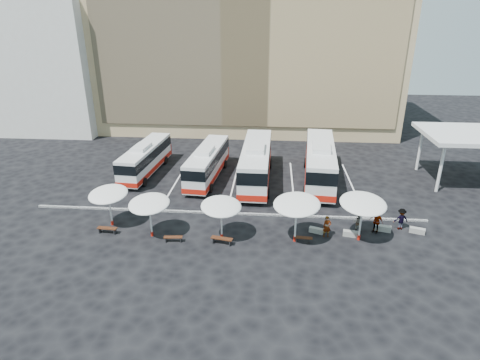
# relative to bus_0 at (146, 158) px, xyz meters

# --- Properties ---
(ground) EXTENTS (120.00, 120.00, 0.00)m
(ground) POSITION_rel_bus_0_xyz_m (9.79, -9.56, -1.74)
(ground) COLOR black
(ground) RESTS_ON ground
(sandstone_building) EXTENTS (42.00, 18.25, 29.60)m
(sandstone_building) POSITION_rel_bus_0_xyz_m (9.79, 22.30, 10.89)
(sandstone_building) COLOR tan
(sandstone_building) RESTS_ON ground
(apartment_block) EXTENTS (14.00, 14.00, 18.00)m
(apartment_block) POSITION_rel_bus_0_xyz_m (-18.21, 18.44, 7.26)
(apartment_block) COLOR silver
(apartment_block) RESTS_ON ground
(service_canopy) EXTENTS (10.00, 8.00, 5.20)m
(service_canopy) POSITION_rel_bus_0_xyz_m (33.79, 0.44, 3.13)
(service_canopy) COLOR silver
(service_canopy) RESTS_ON ground
(curb_divider) EXTENTS (34.00, 0.25, 0.15)m
(curb_divider) POSITION_rel_bus_0_xyz_m (9.79, -9.06, -1.66)
(curb_divider) COLOR black
(curb_divider) RESTS_ON ground
(bay_lines) EXTENTS (24.15, 12.00, 0.01)m
(bay_lines) POSITION_rel_bus_0_xyz_m (9.79, -1.56, -1.73)
(bay_lines) COLOR white
(bay_lines) RESTS_ON ground
(bus_0) EXTENTS (3.05, 10.85, 3.40)m
(bus_0) POSITION_rel_bus_0_xyz_m (0.00, 0.00, 0.00)
(bus_0) COLOR silver
(bus_0) RESTS_ON ground
(bus_1) EXTENTS (3.31, 11.26, 3.52)m
(bus_1) POSITION_rel_bus_0_xyz_m (6.91, -0.90, 0.06)
(bus_1) COLOR silver
(bus_1) RESTS_ON ground
(bus_2) EXTENTS (3.18, 13.08, 4.14)m
(bus_2) POSITION_rel_bus_0_xyz_m (12.00, -1.23, 0.38)
(bus_2) COLOR silver
(bus_2) RESTS_ON ground
(bus_3) EXTENTS (3.89, 13.45, 4.21)m
(bus_3) POSITION_rel_bus_0_xyz_m (18.52, -0.71, 0.41)
(bus_3) COLOR silver
(bus_3) RESTS_ON ground
(sunshade_0) EXTENTS (3.43, 3.47, 3.26)m
(sunshade_0) POSITION_rel_bus_0_xyz_m (0.65, -11.78, 1.03)
(sunshade_0) COLOR silver
(sunshade_0) RESTS_ON ground
(sunshade_1) EXTENTS (3.39, 3.42, 3.28)m
(sunshade_1) POSITION_rel_bus_0_xyz_m (4.43, -13.26, 1.05)
(sunshade_1) COLOR silver
(sunshade_1) RESTS_ON ground
(sunshade_2) EXTENTS (4.05, 4.07, 3.22)m
(sunshade_2) POSITION_rel_bus_0_xyz_m (9.91, -13.17, 1.00)
(sunshade_2) COLOR silver
(sunshade_2) RESTS_ON ground
(sunshade_3) EXTENTS (4.52, 4.54, 3.65)m
(sunshade_3) POSITION_rel_bus_0_xyz_m (15.53, -13.13, 1.36)
(sunshade_3) COLOR silver
(sunshade_3) RESTS_ON ground
(sunshade_4) EXTENTS (3.91, 3.94, 3.62)m
(sunshade_4) POSITION_rel_bus_0_xyz_m (20.44, -12.53, 1.33)
(sunshade_4) COLOR silver
(sunshade_4) RESTS_ON ground
(wood_bench_0) EXTENTS (1.60, 0.51, 0.48)m
(wood_bench_0) POSITION_rel_bus_0_xyz_m (0.79, -13.13, -1.37)
(wood_bench_0) COLOR black
(wood_bench_0) RESTS_ON ground
(wood_bench_1) EXTENTS (1.44, 0.51, 0.43)m
(wood_bench_1) POSITION_rel_bus_0_xyz_m (6.29, -13.99, -1.41)
(wood_bench_1) COLOR black
(wood_bench_1) RESTS_ON ground
(wood_bench_2) EXTENTS (1.71, 0.77, 0.51)m
(wood_bench_2) POSITION_rel_bus_0_xyz_m (10.02, -13.99, -1.35)
(wood_bench_2) COLOR black
(wood_bench_2) RESTS_ON ground
(wood_bench_3) EXTENTS (1.39, 0.47, 0.42)m
(wood_bench_3) POSITION_rel_bus_0_xyz_m (16.17, -13.24, -1.42)
(wood_bench_3) COLOR black
(wood_bench_3) RESTS_ON ground
(conc_bench_0) EXTENTS (1.17, 0.74, 0.42)m
(conc_bench_0) POSITION_rel_bus_0_xyz_m (17.29, -11.72, -1.53)
(conc_bench_0) COLOR gray
(conc_bench_0) RESTS_ON ground
(conc_bench_1) EXTENTS (1.25, 0.63, 0.45)m
(conc_bench_1) POSITION_rel_bus_0_xyz_m (19.92, -12.04, -1.51)
(conc_bench_1) COLOR gray
(conc_bench_1) RESTS_ON ground
(conc_bench_2) EXTENTS (1.31, 0.71, 0.47)m
(conc_bench_2) POSITION_rel_bus_0_xyz_m (22.62, -10.99, -1.50)
(conc_bench_2) COLOR gray
(conc_bench_2) RESTS_ON ground
(conc_bench_3) EXTENTS (1.22, 0.73, 0.43)m
(conc_bench_3) POSITION_rel_bus_0_xyz_m (25.26, -11.10, -1.52)
(conc_bench_3) COLOR gray
(conc_bench_3) RESTS_ON ground
(passenger_0) EXTENTS (0.70, 0.52, 1.76)m
(passenger_0) POSITION_rel_bus_0_xyz_m (18.01, -12.25, -0.86)
(passenger_0) COLOR black
(passenger_0) RESTS_ON ground
(passenger_1) EXTENTS (0.87, 0.74, 1.59)m
(passenger_1) POSITION_rel_bus_0_xyz_m (20.56, -11.17, -0.94)
(passenger_1) COLOR black
(passenger_1) RESTS_ON ground
(passenger_2) EXTENTS (1.17, 1.03, 1.90)m
(passenger_2) POSITION_rel_bus_0_xyz_m (21.96, -11.21, -0.79)
(passenger_2) COLOR black
(passenger_2) RESTS_ON ground
(passenger_3) EXTENTS (1.24, 0.80, 1.81)m
(passenger_3) POSITION_rel_bus_0_xyz_m (24.07, -10.54, -0.83)
(passenger_3) COLOR black
(passenger_3) RESTS_ON ground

